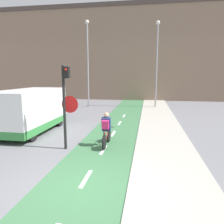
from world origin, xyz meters
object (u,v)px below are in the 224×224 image
Objects in this scene: street_lamp_far at (88,56)px; cyclist_near at (106,130)px; van at (30,111)px; street_lamp_sidewalk at (157,56)px; traffic_light_pole at (66,99)px.

cyclist_near is (3.93, -11.44, -4.04)m from street_lamp_far.
van reaches higher than cyclist_near.
street_lamp_sidewalk is at bearing 4.81° from street_lamp_far.
cyclist_near is at bearing -101.28° from street_lamp_sidewalk.
street_lamp_far is 6.34m from street_lamp_sidewalk.
street_lamp_sidewalk is 1.63× the size of van.
street_lamp_sidewalk is at bearing 72.89° from traffic_light_pole.
cyclist_near is at bearing -71.03° from street_lamp_far.
street_lamp_sidewalk reaches higher than traffic_light_pole.
street_lamp_far reaches higher than cyclist_near.
traffic_light_pole is 2.10m from cyclist_near.
traffic_light_pole is at bearing -157.47° from cyclist_near.
van is (-6.77, -10.30, -3.55)m from street_lamp_sidewalk.
street_lamp_sidewalk reaches higher than cyclist_near.
van is (-2.89, 2.29, -0.96)m from traffic_light_pole.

